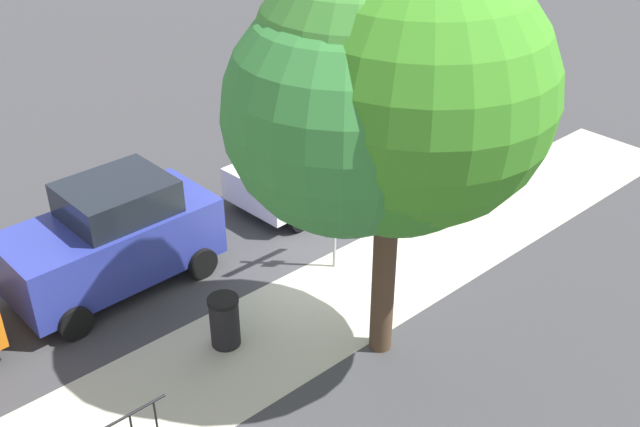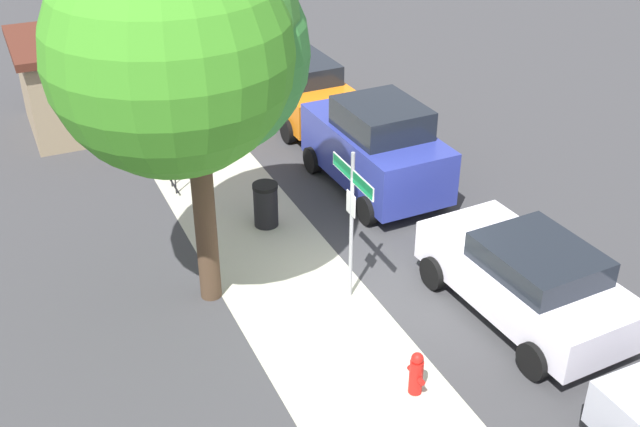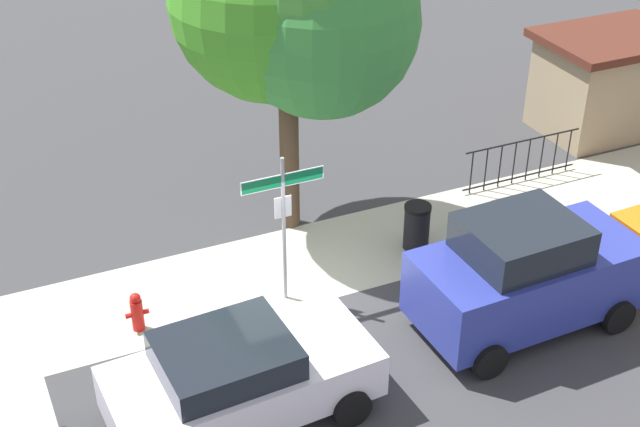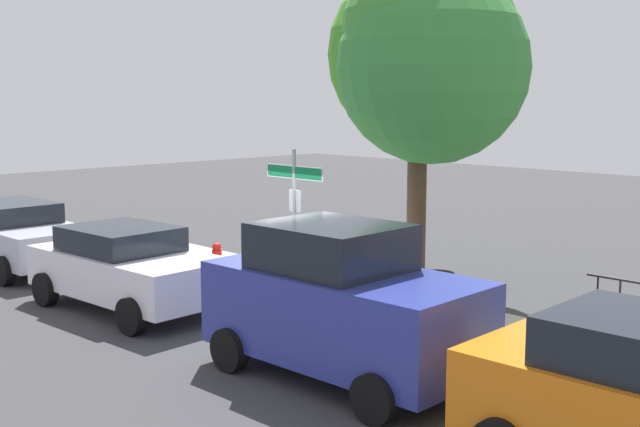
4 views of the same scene
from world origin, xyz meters
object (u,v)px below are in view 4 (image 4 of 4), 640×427
shade_tree (428,59)px  fire_hydrant (217,260)px  street_sign (294,199)px  trash_bin (438,301)px  car_silver (14,234)px  car_white (128,267)px  car_blue (341,303)px

shade_tree → fire_hydrant: bearing=-151.6°
street_sign → shade_tree: size_ratio=0.44×
trash_bin → fire_hydrant: bearing=-177.0°
shade_tree → trash_bin: bearing=-46.7°
shade_tree → trash_bin: shade_tree is taller
street_sign → car_silver: (-6.88, -2.53, -1.22)m
car_silver → car_white: 5.09m
car_white → trash_bin: 5.76m
shade_tree → street_sign: bearing=-118.4°
shade_tree → car_white: shade_tree is taller
shade_tree → trash_bin: 4.91m
street_sign → car_silver: bearing=-159.8°
car_blue → street_sign: bearing=144.5°
car_silver → fire_hydrant: 4.97m
trash_bin → car_silver: bearing=-163.0°
car_blue → trash_bin: size_ratio=4.15×
trash_bin → car_blue: bearing=-80.0°
shade_tree → trash_bin: (1.77, -1.88, -4.18)m
car_blue → car_white: bearing=-179.7°
street_sign → trash_bin: 3.46m
street_sign → fire_hydrant: (-2.75, 0.20, -1.63)m
car_silver → trash_bin: 10.40m
car_blue → trash_bin: (-0.51, 2.90, -0.58)m
trash_bin → street_sign: bearing=-170.7°
car_silver → car_white: car_white is taller
car_blue → fire_hydrant: size_ratio=5.22×
car_silver → car_white: bearing=-1.6°
street_sign → car_white: size_ratio=0.70×
street_sign → fire_hydrant: bearing=175.9°
shade_tree → car_silver: (-8.17, -4.92, -3.88)m
car_silver → trash_bin: bearing=15.9°
car_white → fire_hydrant: bearing=105.6°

